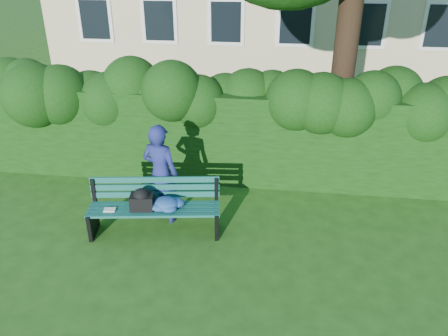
# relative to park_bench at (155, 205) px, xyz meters

# --- Properties ---
(ground) EXTENTS (80.00, 80.00, 0.00)m
(ground) POSITION_rel_park_bench_xyz_m (1.04, -0.01, -0.50)
(ground) COLOR #255017
(ground) RESTS_ON ground
(hedge) EXTENTS (10.00, 1.00, 1.80)m
(hedge) POSITION_rel_park_bench_xyz_m (1.04, 2.19, 0.40)
(hedge) COLOR black
(hedge) RESTS_ON ground
(park_bench) EXTENTS (2.16, 0.87, 0.89)m
(park_bench) POSITION_rel_park_bench_xyz_m (0.00, 0.00, 0.00)
(park_bench) COLOR #0F4B48
(park_bench) RESTS_ON ground
(man_reading) EXTENTS (0.72, 0.57, 1.73)m
(man_reading) POSITION_rel_park_bench_xyz_m (0.01, 0.40, 0.36)
(man_reading) COLOR navy
(man_reading) RESTS_ON ground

